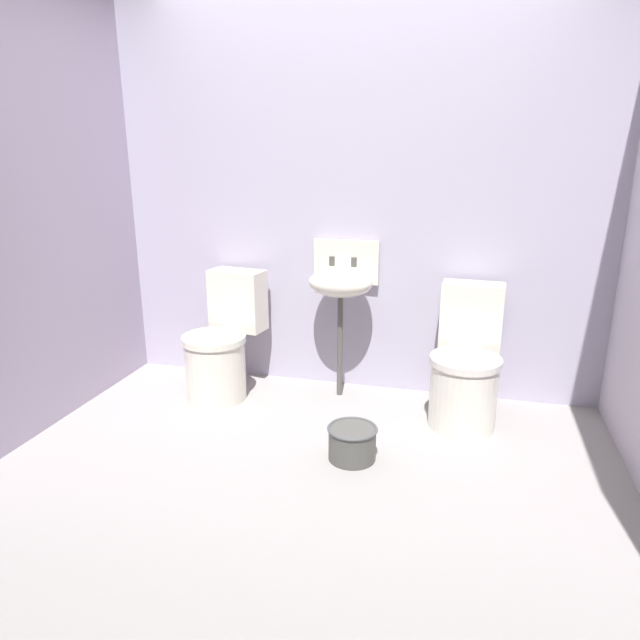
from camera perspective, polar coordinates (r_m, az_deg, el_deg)
The scene contains 7 objects.
ground_plane at distance 2.98m, azimuth -1.41°, elevation -15.33°, with size 3.52×2.65×0.08m, color gray.
wall_back at distance 3.69m, azimuth 3.58°, elevation 11.84°, with size 3.52×0.10×2.46m, color #ACA4BB.
wall_left at distance 3.44m, azimuth -28.21°, elevation 9.61°, with size 0.10×2.45×2.46m, color #B0A1BC.
toilet_left at distance 3.73m, azimuth -9.73°, elevation -2.61°, with size 0.47×0.64×0.78m.
toilet_right at distance 3.43m, azimuth 14.35°, elevation -4.68°, with size 0.42×0.61×0.78m.
sink at distance 3.56m, azimuth 2.16°, elevation 3.93°, with size 0.42×0.35×0.99m.
bucket at distance 3.01m, azimuth 3.23°, elevation -12.08°, with size 0.26×0.26×0.18m.
Camera 1 is at (0.70, -2.43, 1.53)m, focal length 32.07 mm.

